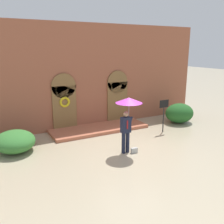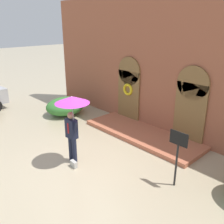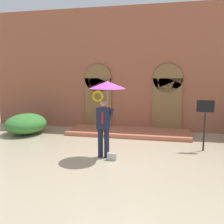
{
  "view_description": "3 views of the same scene",
  "coord_description": "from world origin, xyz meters",
  "px_view_note": "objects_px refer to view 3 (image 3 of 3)",
  "views": [
    {
      "loc": [
        -5.38,
        -8.64,
        4.3
      ],
      "look_at": [
        -0.13,
        1.31,
        1.41
      ],
      "focal_mm": 40.0,
      "sensor_mm": 36.0,
      "label": 1
    },
    {
      "loc": [
        6.08,
        -4.37,
        4.55
      ],
      "look_at": [
        0.08,
        1.26,
        1.54
      ],
      "focal_mm": 40.0,
      "sensor_mm": 36.0,
      "label": 2
    },
    {
      "loc": [
        1.58,
        -7.48,
        2.54
      ],
      "look_at": [
        -0.34,
        1.23,
        1.22
      ],
      "focal_mm": 40.0,
      "sensor_mm": 36.0,
      "label": 3
    }
  ],
  "objects_px": {
    "person_with_umbrella": "(106,96)",
    "handbag": "(112,157)",
    "shrub_left": "(26,124)",
    "sign_post": "(205,117)"
  },
  "relations": [
    {
      "from": "sign_post",
      "to": "shrub_left",
      "type": "height_order",
      "value": "sign_post"
    },
    {
      "from": "handbag",
      "to": "shrub_left",
      "type": "xyz_separation_m",
      "value": [
        -4.41,
        2.57,
        0.33
      ]
    },
    {
      "from": "person_with_umbrella",
      "to": "sign_post",
      "type": "height_order",
      "value": "person_with_umbrella"
    },
    {
      "from": "person_with_umbrella",
      "to": "shrub_left",
      "type": "relative_size",
      "value": 1.18
    },
    {
      "from": "person_with_umbrella",
      "to": "shrub_left",
      "type": "xyz_separation_m",
      "value": [
        -4.19,
        2.37,
        -1.47
      ]
    },
    {
      "from": "person_with_umbrella",
      "to": "sign_post",
      "type": "relative_size",
      "value": 1.37
    },
    {
      "from": "person_with_umbrella",
      "to": "sign_post",
      "type": "bearing_deg",
      "value": 24.78
    },
    {
      "from": "sign_post",
      "to": "shrub_left",
      "type": "xyz_separation_m",
      "value": [
        -7.23,
        0.97,
        -0.73
      ]
    },
    {
      "from": "shrub_left",
      "to": "sign_post",
      "type": "bearing_deg",
      "value": -7.68
    },
    {
      "from": "person_with_umbrella",
      "to": "handbag",
      "type": "distance_m",
      "value": 1.83
    }
  ]
}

